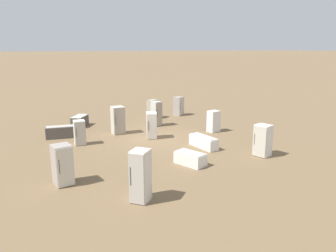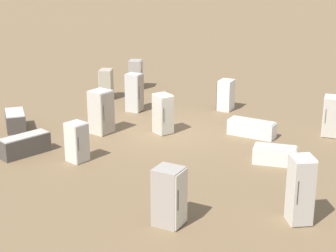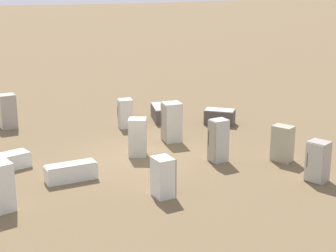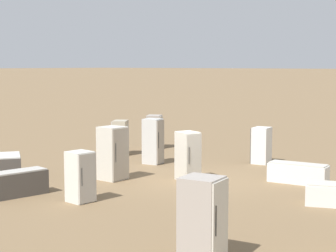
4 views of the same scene
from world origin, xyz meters
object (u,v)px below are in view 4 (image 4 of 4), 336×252
Objects in this scene: discarded_fridge_9 at (334,194)px; discarded_fridge_11 at (120,138)px; discarded_fridge_1 at (16,184)px; discarded_fridge_7 at (9,165)px; discarded_fridge_0 at (203,219)px; discarded_fridge_4 at (113,153)px; discarded_fridge_12 at (188,156)px; discarded_fridge_3 at (261,145)px; discarded_fridge_13 at (155,132)px; discarded_fridge_10 at (153,141)px; discarded_fridge_2 at (80,177)px; discarded_fridge_6 at (298,173)px.

discarded_fridge_11 is at bearing -125.22° from discarded_fridge_9.
discarded_fridge_7 is at bearing 156.68° from discarded_fridge_1.
discarded_fridge_4 is at bearing -132.42° from discarded_fridge_0.
discarded_fridge_4 is at bearing -33.98° from discarded_fridge_12.
discarded_fridge_3 is 0.93× the size of discarded_fridge_13.
discarded_fridge_0 is 1.00× the size of discarded_fridge_9.
discarded_fridge_2 is at bearing 10.88° from discarded_fridge_10.
discarded_fridge_9 is 0.95× the size of discarded_fridge_10.
discarded_fridge_3 is at bearing -154.51° from discarded_fridge_9.
discarded_fridge_3 is 0.81× the size of discarded_fridge_10.
discarded_fridge_7 is (3.17, 1.82, -0.51)m from discarded_fridge_4.
discarded_fridge_0 reaches higher than discarded_fridge_1.
discarded_fridge_3 is at bearing 56.27° from discarded_fridge_13.
discarded_fridge_10 is at bearing -154.32° from discarded_fridge_2.
discarded_fridge_11 is at bearing -138.44° from discarded_fridge_0.
discarded_fridge_11 reaches higher than discarded_fridge_9.
discarded_fridge_13 is (0.28, -8.12, 0.39)m from discarded_fridge_7.
discarded_fridge_2 is 8.23m from discarded_fridge_11.
discarded_fridge_6 is at bearing 140.18° from discarded_fridge_12.
discarded_fridge_0 is 0.94× the size of discarded_fridge_4.
discarded_fridge_3 is 5.81m from discarded_fridge_13.
discarded_fridge_13 is (5.46, -4.82, -0.05)m from discarded_fridge_12.
discarded_fridge_9 is 1.13× the size of discarded_fridge_11.
discarded_fridge_11 is at bearing -101.46° from discarded_fridge_6.
discarded_fridge_6 is 6.00m from discarded_fridge_10.
discarded_fridge_13 is at bearing -116.59° from discarded_fridge_6.
discarded_fridge_10 is (7.70, -7.70, 0.04)m from discarded_fridge_0.
discarded_fridge_0 is at bearing -24.00° from discarded_fridge_9.
discarded_fridge_13 is (3.45, -6.30, -0.13)m from discarded_fridge_4.
discarded_fridge_3 is 0.87× the size of discarded_fridge_7.
discarded_fridge_1 is 7.94m from discarded_fridge_11.
discarded_fridge_3 is at bearing -139.62° from discarded_fridge_6.
discarded_fridge_11 is at bearing 120.03° from discarded_fridge_1.
discarded_fridge_3 is (4.48, -10.37, -0.13)m from discarded_fridge_0.
discarded_fridge_9 is at bearing 35.65° from discarded_fridge_13.
discarded_fridge_11 is at bearing -140.04° from discarded_fridge_2.
discarded_fridge_2 reaches higher than discarded_fridge_1.
discarded_fridge_2 is 0.88× the size of discarded_fridge_12.
discarded_fridge_3 is at bearing -164.82° from discarded_fridge_12.
discarded_fridge_0 is at bearing -166.38° from discarded_fridge_3.
discarded_fridge_11 is at bearing -94.87° from discarded_fridge_12.
discarded_fridge_12 is at bearing 19.72° from discarded_fridge_13.
discarded_fridge_10 is (5.97, 0.16, 0.55)m from discarded_fridge_6.
discarded_fridge_7 is 1.01× the size of discarded_fridge_12.
discarded_fridge_1 is at bearing -87.29° from discarded_fridge_7.
discarded_fridge_0 is 10.37m from discarded_fridge_7.
discarded_fridge_12 reaches higher than discarded_fridge_7.
discarded_fridge_2 reaches higher than discarded_fridge_6.
discarded_fridge_1 reaches higher than discarded_fridge_6.
discarded_fridge_13 is (10.27, -10.86, -0.07)m from discarded_fridge_0.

